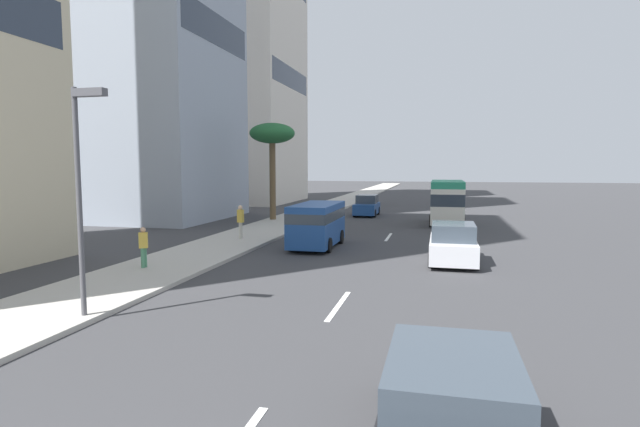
# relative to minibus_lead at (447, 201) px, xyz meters

# --- Properties ---
(ground_plane) EXTENTS (198.00, 198.00, 0.00)m
(ground_plane) POSITION_rel_minibus_lead_xyz_m (-2.45, 3.33, -1.67)
(ground_plane) COLOR #38383A
(sidewalk_right) EXTENTS (162.00, 3.93, 0.15)m
(sidewalk_right) POSITION_rel_minibus_lead_xyz_m (-2.45, 11.21, -1.60)
(sidewalk_right) COLOR #B2ADA3
(sidewalk_right) RESTS_ON ground_plane
(lane_stripe_mid) EXTENTS (3.20, 0.16, 0.01)m
(lane_stripe_mid) POSITION_rel_minibus_lead_xyz_m (-21.84, 3.33, -1.67)
(lane_stripe_mid) COLOR silver
(lane_stripe_mid) RESTS_ON ground_plane
(lane_stripe_far) EXTENTS (3.20, 0.16, 0.01)m
(lane_stripe_far) POSITION_rel_minibus_lead_xyz_m (-7.23, 3.33, -1.67)
(lane_stripe_far) COLOR silver
(lane_stripe_far) RESTS_ON ground_plane
(minibus_lead) EXTENTS (6.05, 2.31, 3.06)m
(minibus_lead) POSITION_rel_minibus_lead_xyz_m (0.00, 0.00, 0.00)
(minibus_lead) COLOR silver
(minibus_lead) RESTS_ON ground_plane
(car_second) EXTENTS (4.26, 1.97, 1.70)m
(car_second) POSITION_rel_minibus_lead_xyz_m (-14.28, -0.08, -0.87)
(car_second) COLOR silver
(car_second) RESTS_ON ground_plane
(van_third) EXTENTS (4.89, 2.07, 2.21)m
(van_third) POSITION_rel_minibus_lead_xyz_m (-11.65, 6.50, -0.40)
(van_third) COLOR #1E478C
(van_third) RESTS_ON ground_plane
(car_fourth) EXTENTS (4.42, 1.96, 1.57)m
(car_fourth) POSITION_rel_minibus_lead_xyz_m (-29.12, 0.27, -0.93)
(car_fourth) COLOR black
(car_fourth) RESTS_ON ground_plane
(car_fifth) EXTENTS (4.07, 1.82, 1.71)m
(car_fifth) POSITION_rel_minibus_lead_xyz_m (4.97, 6.35, -0.87)
(car_fifth) COLOR #1E478C
(car_fifth) RESTS_ON ground_plane
(pedestrian_near_lamp) EXTENTS (0.30, 0.37, 1.82)m
(pedestrian_near_lamp) POSITION_rel_minibus_lead_xyz_m (-10.66, 11.04, -0.51)
(pedestrian_near_lamp) COLOR beige
(pedestrian_near_lamp) RESTS_ON sidewalk_right
(pedestrian_mid_block) EXTENTS (0.33, 0.38, 1.59)m
(pedestrian_mid_block) POSITION_rel_minibus_lead_xyz_m (-18.88, 11.69, -0.66)
(pedestrian_mid_block) COLOR #4C8C66
(pedestrian_mid_block) RESTS_ON sidewalk_right
(palm_tree) EXTENTS (3.31, 3.31, 7.07)m
(palm_tree) POSITION_rel_minibus_lead_xyz_m (-0.94, 12.51, 4.57)
(palm_tree) COLOR brown
(palm_tree) RESTS_ON sidewalk_right
(street_lamp) EXTENTS (0.24, 0.97, 5.96)m
(street_lamp) POSITION_rel_minibus_lead_xyz_m (-24.83, 9.52, 2.22)
(street_lamp) COLOR #4C4C51
(street_lamp) RESTS_ON sidewalk_right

